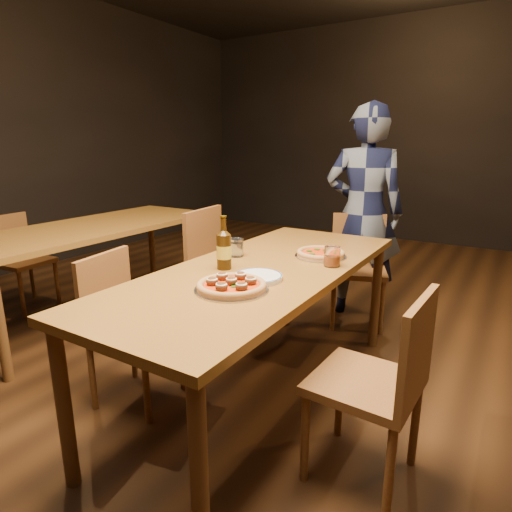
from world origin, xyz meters
The scene contains 16 objects.
ground centered at (0.00, 0.00, 0.00)m, with size 9.00×9.00×0.00m, color black.
room_shell centered at (0.00, 0.00, 1.86)m, with size 9.00×9.00×9.00m.
table_main centered at (0.00, 0.00, 0.68)m, with size 0.80×2.00×0.75m.
table_left centered at (-1.70, 0.30, 0.68)m, with size 0.80×2.00×0.75m.
chair_main_nw centered at (-0.56, -0.35, 0.42)m, with size 0.39×0.39×0.84m, color brown, non-canonical shape.
chair_main_sw centered at (-0.58, 0.54, 0.48)m, with size 0.45×0.45×0.96m, color brown, non-canonical shape.
chair_main_e centered at (0.64, -0.26, 0.43)m, with size 0.40×0.40×0.87m, color brown, non-canonical shape.
chair_end centered at (0.11, 1.25, 0.43)m, with size 0.41×0.41×0.87m, color brown, non-canonical shape.
chair_nbr_left centered at (-2.38, 0.11, 0.41)m, with size 0.38×0.38×0.82m, color brown, non-canonical shape.
pizza_meatball centered at (0.07, -0.37, 0.77)m, with size 0.32×0.32×0.06m.
pizza_margherita centered at (0.18, 0.35, 0.77)m, with size 0.29×0.29×0.04m.
plate_stack centered at (0.09, -0.18, 0.76)m, with size 0.23×0.23×0.02m, color white.
beer_bottle centered at (-0.14, -0.12, 0.84)m, with size 0.07×0.07×0.26m.
water_glass centered at (-0.23, 0.11, 0.80)m, with size 0.08×0.08×0.10m, color white.
amber_glass centered at (0.30, 0.21, 0.80)m, with size 0.08×0.08×0.10m, color #AA4713.
diner centered at (0.05, 1.48, 0.83)m, with size 0.60×0.40×1.66m, color black.
Camera 1 is at (1.08, -1.79, 1.37)m, focal length 30.00 mm.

